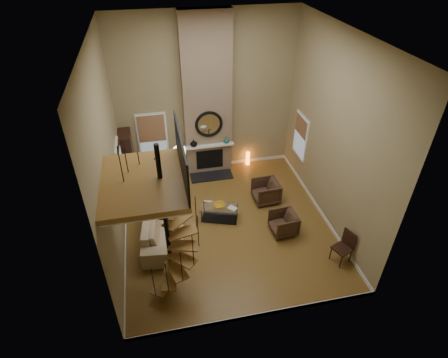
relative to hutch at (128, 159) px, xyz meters
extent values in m
cube|color=olive|center=(2.81, -2.84, -0.95)|extent=(6.00, 6.50, 0.01)
cube|color=#9C8D64|center=(2.81, 0.41, 1.80)|extent=(6.00, 0.02, 5.50)
cube|color=#9C8D64|center=(2.81, -6.09, 1.80)|extent=(6.00, 0.02, 5.50)
cube|color=#9C8D64|center=(-0.19, -2.84, 1.80)|extent=(0.02, 6.50, 5.50)
cube|color=#9C8D64|center=(5.81, -2.84, 1.80)|extent=(0.02, 6.50, 5.50)
cube|color=silver|center=(2.81, -2.84, 4.54)|extent=(6.00, 6.50, 0.01)
cube|color=white|center=(2.81, 0.40, -0.89)|extent=(6.00, 0.02, 0.12)
cube|color=white|center=(2.81, -6.08, -0.89)|extent=(6.00, 0.02, 0.12)
cube|color=white|center=(-0.18, -2.84, -0.89)|extent=(0.02, 6.50, 0.12)
cube|color=white|center=(5.80, -2.84, -0.89)|extent=(0.02, 6.50, 0.12)
cube|color=#887158|center=(2.81, 0.22, 1.80)|extent=(1.60, 0.38, 5.50)
cube|color=black|center=(2.81, -0.27, -0.93)|extent=(1.50, 0.60, 0.04)
cube|color=black|center=(2.81, 0.02, -0.40)|extent=(0.95, 0.02, 0.72)
cube|color=white|center=(2.81, -0.06, 0.20)|extent=(1.70, 0.18, 0.06)
torus|color=black|center=(2.81, 0.00, 1.00)|extent=(0.94, 0.10, 0.94)
cylinder|color=white|center=(2.81, 0.01, 1.00)|extent=(0.80, 0.01, 0.80)
imported|color=black|center=(2.26, -0.02, 0.35)|extent=(0.24, 0.24, 0.25)
imported|color=#1A595B|center=(3.41, -0.02, 0.33)|extent=(0.20, 0.20, 0.21)
cube|color=white|center=(0.91, 0.39, 0.65)|extent=(1.02, 0.04, 1.52)
cube|color=#8C9EB2|center=(0.91, 0.37, 0.65)|extent=(0.90, 0.01, 1.40)
cube|color=#A27048|center=(0.91, 0.35, 0.86)|extent=(0.90, 0.01, 0.98)
cube|color=white|center=(5.79, -0.84, 0.65)|extent=(0.04, 1.02, 1.52)
cube|color=#8C9EB2|center=(5.76, -0.84, 0.65)|extent=(0.01, 0.90, 1.40)
cube|color=#A27048|center=(5.75, -0.84, 1.03)|extent=(0.01, 0.90, 0.63)
cube|color=white|center=(-0.16, -1.04, 0.10)|extent=(0.06, 1.05, 2.16)
cube|color=black|center=(-0.13, -1.04, 0.07)|extent=(0.05, 0.90, 2.05)
cube|color=#8C9EB2|center=(-0.10, -1.04, 0.50)|extent=(0.01, 0.60, 0.90)
cube|color=olive|center=(0.66, -4.64, 2.23)|extent=(1.70, 2.20, 0.12)
cube|color=white|center=(0.66, -4.64, 2.16)|extent=(1.70, 2.20, 0.03)
cube|color=black|center=(1.48, -4.64, 2.76)|extent=(0.04, 2.20, 0.94)
cylinder|color=black|center=(1.01, -4.64, 1.06)|extent=(0.10, 0.10, 4.02)
cube|color=olive|center=(0.78, -4.92, -0.69)|extent=(0.71, 0.78, 0.04)
cylinder|color=black|center=(0.56, -5.21, -0.22)|extent=(0.02, 0.02, 0.94)
cube|color=olive|center=(0.94, -4.99, -0.43)|extent=(0.46, 0.77, 0.04)
cylinder|color=black|center=(0.88, -5.35, 0.04)|extent=(0.02, 0.02, 0.94)
cube|color=olive|center=(1.12, -4.98, -0.17)|extent=(0.55, 0.79, 0.04)
cylinder|color=black|center=(1.23, -5.32, 0.30)|extent=(0.02, 0.02, 0.94)
cube|color=olive|center=(1.26, -4.89, 0.09)|extent=(0.75, 0.74, 0.04)
cylinder|color=black|center=(1.52, -5.14, 0.56)|extent=(0.02, 0.02, 0.94)
cube|color=olive|center=(1.35, -4.74, 0.35)|extent=(0.79, 0.53, 0.04)
cylinder|color=black|center=(1.70, -4.84, 0.82)|extent=(0.02, 0.02, 0.94)
cube|color=olive|center=(1.36, -4.56, 0.61)|extent=(0.77, 0.48, 0.04)
cylinder|color=black|center=(1.71, -4.49, 1.08)|extent=(0.02, 0.02, 0.94)
cube|color=olive|center=(1.28, -4.41, 0.87)|extent=(0.77, 0.72, 0.04)
cylinder|color=black|center=(1.56, -4.18, 1.34)|extent=(0.02, 0.02, 0.94)
cube|color=olive|center=(1.14, -4.31, 1.13)|extent=(0.58, 0.79, 0.04)
cylinder|color=black|center=(1.27, -3.97, 1.60)|extent=(0.02, 0.02, 0.94)
cube|color=olive|center=(0.97, -4.28, 1.39)|extent=(0.41, 0.75, 0.04)
cylinder|color=black|center=(0.93, -3.92, 1.86)|extent=(0.02, 0.02, 0.94)
cube|color=olive|center=(0.80, -4.34, 1.65)|extent=(0.68, 0.79, 0.04)
cylinder|color=black|center=(0.60, -4.04, 2.12)|extent=(0.02, 0.02, 0.94)
cube|color=olive|center=(0.69, -4.47, 1.91)|extent=(0.80, 0.64, 0.04)
cylinder|color=black|center=(0.37, -4.30, 2.38)|extent=(0.02, 0.02, 0.94)
cube|color=olive|center=(0.65, -4.64, 2.17)|extent=(0.72, 0.34, 0.04)
cylinder|color=black|center=(0.29, -4.64, 2.64)|extent=(0.02, 0.02, 0.94)
cube|color=black|center=(0.00, 0.00, 0.00)|extent=(0.41, 0.88, 1.97)
imported|color=tan|center=(0.95, -2.80, -0.55)|extent=(1.45, 2.95, 0.83)
imported|color=#483021|center=(4.37, -1.96, -0.60)|extent=(0.84, 0.82, 0.73)
imported|color=#483021|center=(4.41, -3.51, -0.60)|extent=(0.78, 0.76, 0.66)
cube|color=silver|center=(2.64, -2.55, -0.51)|extent=(1.30, 0.94, 0.02)
cube|color=black|center=(2.64, -2.55, -0.92)|extent=(1.18, 0.81, 0.01)
cylinder|color=black|center=(2.08, -2.59, -0.73)|extent=(0.04, 0.04, 0.43)
cylinder|color=black|center=(3.06, -2.93, -0.73)|extent=(0.04, 0.04, 0.43)
cylinder|color=black|center=(2.22, -2.18, -0.73)|extent=(0.04, 0.04, 0.43)
cylinder|color=black|center=(3.21, -2.51, -0.73)|extent=(0.04, 0.04, 0.43)
imported|color=gold|center=(2.64, -2.50, -0.45)|extent=(0.35, 0.35, 0.09)
imported|color=gray|center=(2.99, -2.70, -0.49)|extent=(0.32, 0.33, 0.03)
cylinder|color=black|center=(1.69, -0.94, -0.93)|extent=(0.34, 0.34, 0.03)
cylinder|color=black|center=(1.69, -0.94, -0.15)|extent=(0.04, 0.04, 1.47)
cylinder|color=#F2E5C6|center=(1.69, -0.94, 0.60)|extent=(0.38, 0.38, 0.30)
cylinder|color=orange|center=(4.29, 0.25, -0.70)|extent=(0.14, 0.14, 0.52)
cube|color=black|center=(5.48, -4.88, -0.51)|extent=(0.55, 0.55, 0.05)
cube|color=black|center=(5.67, -4.81, -0.25)|extent=(0.18, 0.39, 0.50)
cylinder|color=black|center=(5.37, -5.11, -0.74)|extent=(0.05, 0.05, 0.41)
cylinder|color=black|center=(5.71, -4.99, -0.74)|extent=(0.05, 0.05, 0.41)
cylinder|color=black|center=(5.24, -4.78, -0.74)|extent=(0.05, 0.05, 0.41)
cylinder|color=black|center=(5.58, -4.65, -0.74)|extent=(0.05, 0.05, 0.41)
camera|label=1|loc=(1.03, -10.81, 6.56)|focal=29.09mm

